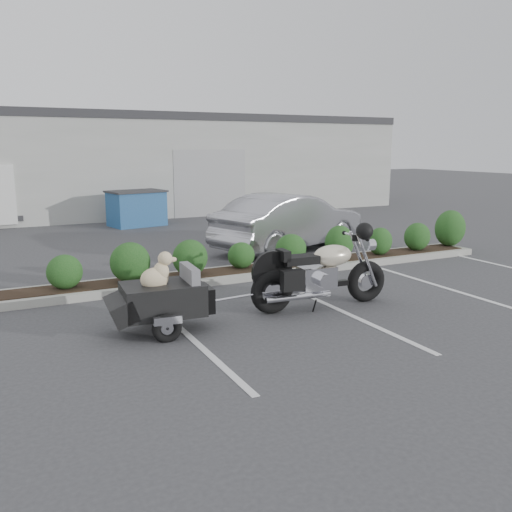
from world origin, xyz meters
name	(u,v)px	position (x,y,z in m)	size (l,w,h in m)	color
ground	(256,308)	(0.00, 0.00, 0.00)	(90.00, 90.00, 0.00)	#38383A
planter_kerb	(252,272)	(1.00, 2.20, 0.07)	(12.00, 1.00, 0.15)	#9E9E93
building	(83,163)	(0.00, 17.00, 2.00)	(26.00, 10.00, 4.00)	#9EA099
motorcycle	(321,274)	(1.01, -0.46, 0.59)	(2.57, 0.87, 1.48)	black
pet_trailer	(161,298)	(-1.78, -0.43, 0.52)	(2.06, 1.15, 1.22)	black
sedan	(290,222)	(3.23, 4.44, 0.75)	(1.58, 4.54, 1.50)	#A1A1A8
dumpster	(137,208)	(0.70, 10.67, 0.62)	(2.08, 1.62, 1.22)	navy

